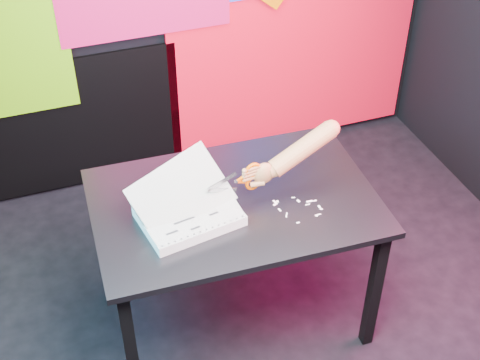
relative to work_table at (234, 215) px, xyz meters
name	(u,v)px	position (x,y,z in m)	size (l,w,h in m)	color
room	(299,95)	(0.19, -0.19, 0.69)	(3.01, 3.01, 2.71)	black
backdrop	(201,25)	(0.25, 1.27, 0.29)	(2.88, 0.05, 2.08)	red
work_table	(234,215)	(0.00, 0.00, 0.00)	(1.27, 0.87, 0.75)	black
printout_stack	(189,215)	(-0.22, -0.06, 0.12)	(0.47, 0.35, 0.30)	silver
scissors	(249,178)	(0.06, -0.03, 0.22)	(0.25, 0.04, 0.14)	#AAABAC
hand_forearm	(296,153)	(0.28, 0.00, 0.27)	(0.45, 0.12, 0.22)	#B97944
paper_clippings	(298,206)	(0.24, -0.13, 0.09)	(0.19, 0.17, 0.00)	white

